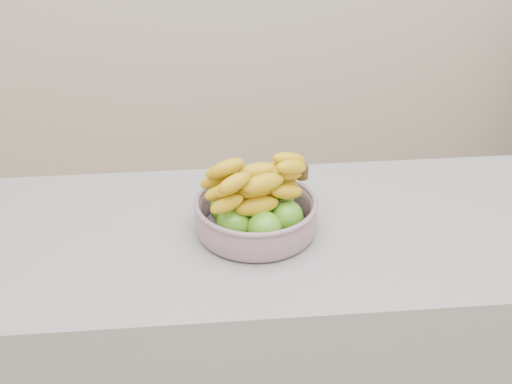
% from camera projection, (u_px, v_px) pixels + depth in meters
% --- Properties ---
extents(counter, '(2.00, 0.60, 0.90)m').
position_uv_depth(counter, '(293.00, 376.00, 1.82)').
color(counter, '#999AA1').
rests_on(counter, ground).
extents(fruit_bowl, '(0.27, 0.27, 0.17)m').
position_uv_depth(fruit_bowl, '(256.00, 210.00, 1.56)').
color(fruit_bowl, '#96A4B4').
rests_on(fruit_bowl, counter).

